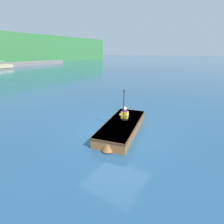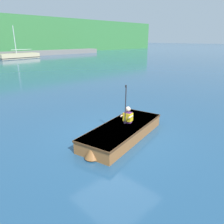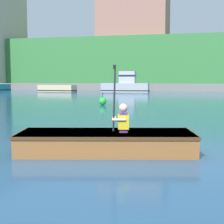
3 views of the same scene
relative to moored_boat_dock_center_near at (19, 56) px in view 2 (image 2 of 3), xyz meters
name	(u,v)px [view 2 (image 2 of 3)]	position (x,y,z in m)	size (l,w,h in m)	color
ground_plane	(116,137)	(-10.26, -33.03, -0.38)	(300.00, 300.00, 0.00)	navy
moored_boat_dock_center_near	(19,56)	(0.00, 0.00, 0.00)	(6.74, 2.84, 5.11)	#CCB789
rowboat_foreground	(122,131)	(-10.19, -33.23, -0.15)	(3.66, 1.99, 0.41)	#935B2D
person_paddler	(128,115)	(-9.82, -33.15, 0.29)	(0.39, 0.40, 1.32)	#592672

